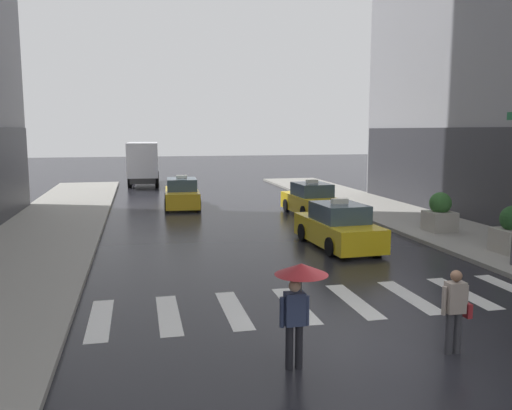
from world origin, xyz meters
name	(u,v)px	position (x,y,z in m)	size (l,w,h in m)	color
ground_plane	(378,351)	(0.00, 0.00, 0.00)	(160.00, 160.00, 0.00)	black
crosswalk_markings	(325,303)	(0.00, 3.00, 0.00)	(11.30, 2.80, 0.01)	silver
taxi_lead	(338,227)	(2.68, 9.03, 0.72)	(2.11, 4.62, 1.80)	yellow
taxi_second	(311,201)	(4.10, 16.42, 0.72)	(2.07, 4.61, 1.80)	yellow
taxi_third	(182,194)	(-2.11, 20.49, 0.72)	(2.10, 4.62, 1.80)	gold
box_truck	(143,162)	(-4.04, 32.90, 1.85)	(2.50, 7.61, 3.35)	#2D2D2D
pedestrian_with_umbrella	(299,287)	(-1.73, -0.35, 1.52)	(0.96, 0.96, 1.94)	black
pedestrian_with_handbag	(455,307)	(1.38, -0.39, 0.93)	(0.60, 0.24, 1.65)	#333338
planter_mid_block	(440,213)	(7.65, 10.36, 0.87)	(1.10, 1.10, 1.60)	#A8A399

